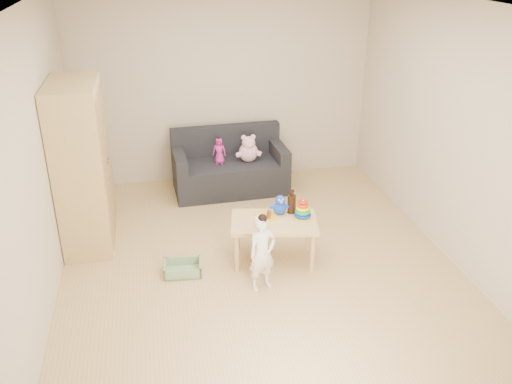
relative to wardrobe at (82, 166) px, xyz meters
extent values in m
plane|color=tan|center=(1.74, -0.74, -0.90)|extent=(4.50, 4.50, 0.00)
plane|color=white|center=(1.74, -0.74, 1.70)|extent=(4.50, 4.50, 0.00)
plane|color=#C0B09B|center=(1.74, 1.51, 0.40)|extent=(4.00, 0.00, 4.00)
plane|color=#C0B09B|center=(1.74, -2.99, 0.40)|extent=(4.00, 0.00, 4.00)
plane|color=#C0B09B|center=(-0.26, -0.74, 0.40)|extent=(0.00, 4.50, 4.50)
plane|color=#C0B09B|center=(3.74, -0.74, 0.40)|extent=(0.00, 4.50, 4.50)
cube|color=#D7C176|center=(0.00, 0.00, 0.00)|extent=(0.50, 1.00, 1.80)
cube|color=black|center=(1.74, 1.00, -0.69)|extent=(1.51, 0.80, 0.42)
cube|color=#D4B874|center=(1.91, -0.81, -0.67)|extent=(0.97, 0.71, 0.46)
imported|color=white|center=(1.69, -1.29, -0.52)|extent=(0.33, 0.27, 0.76)
imported|color=#CD2698|center=(1.60, 0.97, -0.32)|extent=(0.20, 0.16, 0.34)
cylinder|color=#D8E00B|center=(2.21, -0.82, -0.43)|extent=(0.17, 0.17, 0.02)
cylinder|color=silver|center=(2.21, -0.82, -0.33)|extent=(0.02, 0.02, 0.20)
torus|color=#0A2EAC|center=(2.21, -0.82, -0.40)|extent=(0.18, 0.18, 0.04)
torus|color=#179846|center=(2.21, -0.82, -0.36)|extent=(0.16, 0.16, 0.04)
torus|color=#EEFE0D|center=(2.21, -0.82, -0.32)|extent=(0.14, 0.14, 0.04)
torus|color=#F3330C|center=(2.21, -0.82, -0.29)|extent=(0.12, 0.12, 0.04)
torus|color=red|center=(2.21, -0.82, -0.25)|extent=(0.10, 0.10, 0.03)
cylinder|color=black|center=(2.14, -0.67, -0.34)|extent=(0.09, 0.09, 0.20)
cylinder|color=black|center=(2.14, -0.67, -0.22)|extent=(0.04, 0.04, 0.06)
cylinder|color=black|center=(2.14, -0.67, -0.19)|extent=(0.05, 0.05, 0.02)
cube|color=gold|center=(1.86, -0.72, -0.43)|extent=(0.22, 0.22, 0.02)
camera|label=1|loc=(0.76, -5.59, 2.18)|focal=38.00mm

